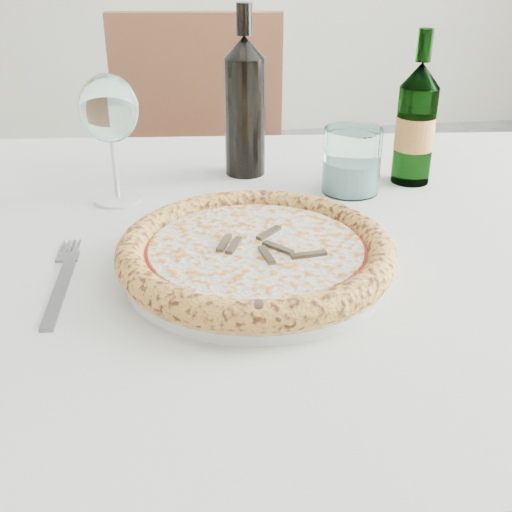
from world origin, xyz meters
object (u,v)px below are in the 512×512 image
(chair_far, at_px, (198,182))
(wine_bottle, at_px, (245,105))
(dining_table, at_px, (245,291))
(wine_glass, at_px, (109,112))
(plate, at_px, (256,265))
(beer_bottle, at_px, (416,124))
(pizza, at_px, (256,251))
(tumbler, at_px, (351,165))

(chair_far, bearing_deg, wine_bottle, -85.73)
(dining_table, height_order, wine_glass, wine_glass)
(plate, bearing_deg, wine_glass, 123.67)
(beer_bottle, bearing_deg, pizza, -137.61)
(plate, distance_m, wine_bottle, 0.35)
(pizza, height_order, wine_glass, wine_glass)
(plate, relative_size, wine_glass, 1.66)
(pizza, xyz_separation_m, wine_bottle, (0.03, 0.33, 0.08))
(pizza, distance_m, beer_bottle, 0.39)
(pizza, relative_size, tumbler, 3.31)
(wine_glass, height_order, beer_bottle, beer_bottle)
(beer_bottle, bearing_deg, plate, -137.61)
(wine_glass, bearing_deg, beer_bottle, 1.54)
(chair_far, bearing_deg, tumbler, -74.68)
(plate, bearing_deg, wine_bottle, 84.09)
(beer_bottle, bearing_deg, tumbler, -165.63)
(chair_far, distance_m, plate, 0.94)
(pizza, bearing_deg, dining_table, 90.00)
(dining_table, bearing_deg, wine_bottle, 81.60)
(chair_far, relative_size, pizza, 2.96)
(plate, height_order, tumbler, tumbler)
(pizza, bearing_deg, wine_glass, 123.67)
(plate, xyz_separation_m, tumbler, (0.18, 0.23, 0.03))
(dining_table, relative_size, beer_bottle, 7.09)
(dining_table, distance_m, wine_bottle, 0.31)
(chair_far, relative_size, tumbler, 9.79)
(wine_glass, xyz_separation_m, wine_bottle, (0.20, 0.09, -0.02))
(chair_far, bearing_deg, beer_bottle, -66.05)
(chair_far, distance_m, tumbler, 0.75)
(dining_table, xyz_separation_m, wine_glass, (-0.16, 0.15, 0.21))
(wine_glass, distance_m, wine_bottle, 0.22)
(plate, relative_size, wine_bottle, 1.16)
(beer_bottle, height_order, wine_bottle, wine_bottle)
(dining_table, bearing_deg, wine_glass, 138.37)
(tumbler, bearing_deg, chair_far, 105.32)
(plate, bearing_deg, tumbler, 52.36)
(wine_glass, xyz_separation_m, beer_bottle, (0.45, 0.01, -0.04))
(dining_table, height_order, pizza, pizza)
(plate, xyz_separation_m, pizza, (-0.00, -0.00, 0.02))
(dining_table, bearing_deg, chair_far, 90.58)
(plate, distance_m, wine_glass, 0.32)
(plate, bearing_deg, pizza, -120.00)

